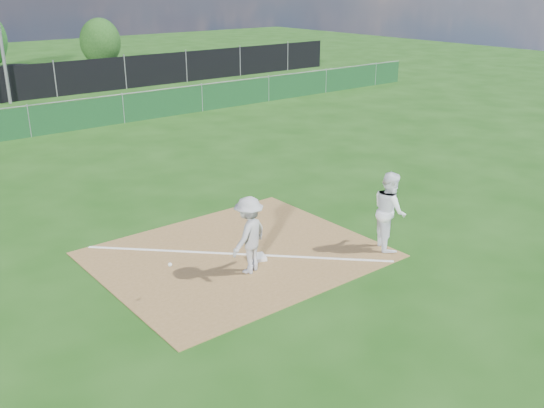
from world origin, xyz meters
The scene contains 9 objects.
ground centered at (0.00, 10.00, 0.00)m, with size 90.00×90.00×0.00m, color #16410E.
infield_dirt centered at (0.00, 1.00, 0.01)m, with size 6.00×5.00×0.02m, color brown.
foul_line centered at (0.00, 1.00, 0.03)m, with size 0.08×7.00×0.01m, color white.
green_fence centered at (0.00, 15.00, 0.60)m, with size 44.00×0.05×1.20m, color #0F3818.
first_base centered at (0.20, 0.52, 0.06)m, with size 0.37×0.37×0.08m, color white.
play_at_first centered at (-0.28, 0.16, 0.85)m, with size 2.54×0.97×1.67m.
runner centered at (2.99, -0.83, 0.91)m, with size 0.89×0.69×1.83m, color white.
car_right centered at (3.59, 26.61, 0.70)m, with size 1.93×4.75×1.38m, color black.
tree_right centered at (10.81, 32.56, 1.73)m, with size 2.83×2.83×3.36m.
Camera 1 is at (-7.17, -9.21, 5.87)m, focal length 40.00 mm.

